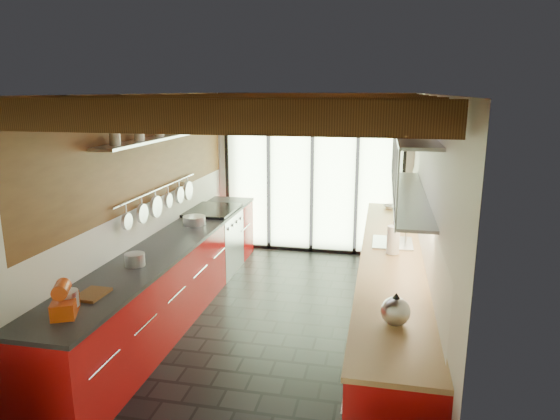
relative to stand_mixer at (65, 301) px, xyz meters
The scene contains 18 objects.
ground 2.61m from the stand_mixer, 58.08° to the left, with size 5.50×5.50×0.00m, color black.
room_shell 2.48m from the stand_mixer, 58.08° to the left, with size 5.50×5.50×5.50m.
ceiling_beams 3.08m from the stand_mixer, 62.29° to the left, with size 3.14×5.06×4.90m.
glass_door 4.94m from the stand_mixer, 74.98° to the left, with size 2.95×0.10×2.90m.
left_counter 2.12m from the stand_mixer, 90.14° to the left, with size 0.68×5.00×0.92m.
range_stove 3.53m from the stand_mixer, 90.08° to the left, with size 0.66×0.90×0.97m.
right_counter 3.31m from the stand_mixer, 38.73° to the left, with size 0.68×5.00×0.92m.
sink_assembly 3.53m from the stand_mixer, 43.64° to the left, with size 0.45×0.52×0.43m.
upper_cabinets_right 3.67m from the stand_mixer, 40.90° to the left, with size 0.34×3.00×3.00m.
left_wall_fixtures 2.43m from the stand_mixer, 94.99° to the left, with size 0.28×2.60×0.96m.
stand_mixer is the anchor object (origin of this frame).
pot_large 1.14m from the stand_mixer, 90.00° to the left, with size 0.20×0.20×0.13m, color silver.
pot_small 2.75m from the stand_mixer, 90.00° to the left, with size 0.30×0.30×0.11m, color silver.
cutting_board 0.37m from the stand_mixer, 90.00° to the left, with size 0.21×0.30×0.03m, color brown.
kettle 2.56m from the stand_mixer, ahead, with size 0.25×0.29×0.26m.
paper_towel 3.26m from the stand_mixer, 38.84° to the left, with size 0.16×0.16×0.37m.
soap_bottle 3.31m from the stand_mixer, 39.92° to the left, with size 0.08×0.08×0.18m, color silver.
bowl 4.92m from the stand_mixer, 58.89° to the left, with size 0.22×0.22×0.06m, color silver.
Camera 1 is at (1.13, -5.26, 2.64)m, focal length 32.00 mm.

